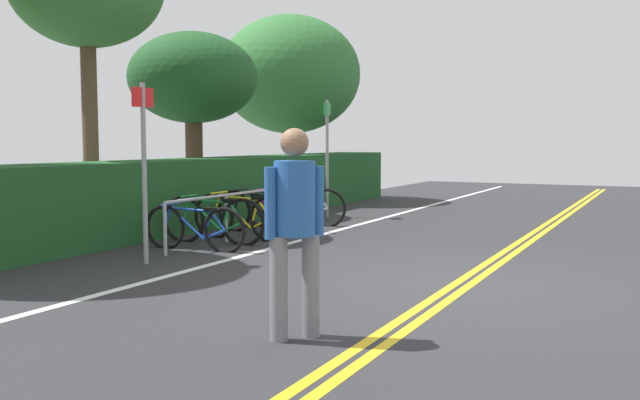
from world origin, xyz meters
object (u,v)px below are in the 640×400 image
bicycle_5 (302,206)px  pedestrian (295,219)px  bicycle_1 (213,220)px  tree_extra (290,75)px  bicycle_4 (282,210)px  sign_post_far (327,147)px  bicycle_2 (242,217)px  sign_post_near (144,156)px  bicycle_0 (194,228)px  bike_rack (251,202)px  tree_far_right (193,79)px  bicycle_3 (259,212)px

bicycle_5 → pedestrian: size_ratio=1.02×
bicycle_1 → tree_extra: bearing=20.4°
bicycle_4 → sign_post_far: bearing=3.9°
bicycle_2 → tree_extra: bearing=23.2°
pedestrian → sign_post_near: (2.07, 3.26, 0.41)m
sign_post_near → sign_post_far: bearing=3.2°
bicycle_1 → tree_extra: size_ratio=0.37×
bicycle_0 → bicycle_4: (2.58, 0.05, 0.02)m
bicycle_4 → bicycle_1: bearing=177.1°
bike_rack → tree_far_right: (1.99, 2.61, 2.21)m
bicycle_0 → bicycle_5: size_ratio=0.98×
bicycle_1 → tree_far_right: tree_far_right is taller
bike_rack → bicycle_1: 0.96m
bicycle_1 → pedestrian: 5.30m
bicycle_5 → sign_post_near: bearing=-178.1°
bicycle_2 → pedestrian: bearing=-142.7°
bicycle_2 → bicycle_3: 0.76m
pedestrian → tree_extra: 12.87m
bicycle_2 → bicycle_4: 1.40m
tree_extra → pedestrian: bearing=-150.7°
bicycle_1 → bicycle_3: size_ratio=0.96×
bicycle_2 → sign_post_near: size_ratio=0.79×
bike_rack → bicycle_2: 0.46m
bicycle_1 → bicycle_5: 2.60m
bike_rack → bicycle_4: (0.99, -0.01, -0.21)m
bicycle_2 → tree_far_right: bearing=48.4°
bicycle_3 → tree_extra: size_ratio=0.38×
bicycle_3 → bicycle_5: size_ratio=1.08×
sign_post_near → bicycle_2: bearing=2.6°
bicycle_1 → sign_post_far: sign_post_far is taller
bicycle_3 → bicycle_5: bicycle_3 is taller
bicycle_5 → tree_extra: size_ratio=0.36×
bike_rack → sign_post_far: sign_post_far is taller
sign_post_far → bicycle_1: bearing=-179.4°
bicycle_4 → pedestrian: pedestrian is taller
bicycle_5 → bicycle_1: bearing=177.1°
bicycle_2 → bicycle_3: size_ratio=0.99×
bicycle_1 → bicycle_2: bearing=-18.2°
bicycle_4 → sign_post_far: sign_post_far is taller
bicycle_0 → bicycle_5: bearing=0.2°
bicycle_4 → bicycle_3: bearing=173.0°
bicycle_0 → pedestrian: 4.74m
bike_rack → bicycle_0: bearing=-177.9°
bicycle_0 → bicycle_1: 0.67m
bicycle_5 → pedestrian: 7.36m
tree_extra → sign_post_far: bearing=-140.5°
pedestrian → sign_post_far: sign_post_far is taller
bicycle_2 → bicycle_3: bicycle_2 is taller
bicycle_4 → bicycle_2: bearing=-176.8°
bicycle_3 → tree_far_right: size_ratio=0.49×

